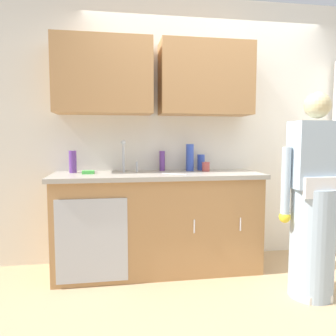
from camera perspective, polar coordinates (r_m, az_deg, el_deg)
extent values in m
plane|color=tan|center=(2.81, 12.25, -21.65)|extent=(9.00, 9.00, 0.00)
cube|color=silver|center=(3.51, 6.43, 6.54)|extent=(4.80, 0.10, 2.70)
cube|color=#B27F4C|center=(3.22, -11.28, 15.55)|extent=(0.91, 0.34, 0.70)
cube|color=#B27F4C|center=(3.34, 6.62, 15.25)|extent=(0.91, 0.34, 0.70)
cube|color=#B27F4C|center=(3.17, -1.79, -9.74)|extent=(1.90, 0.60, 0.90)
cube|color=#B7BABF|center=(2.87, -13.25, -12.40)|extent=(0.60, 0.01, 0.72)
cylinder|color=silver|center=(2.91, 4.65, -10.18)|extent=(0.01, 0.01, 0.12)
cylinder|color=silver|center=(3.04, 12.63, -9.64)|extent=(0.01, 0.01, 0.12)
cube|color=#A8A093|center=(3.08, -1.82, -1.25)|extent=(1.96, 0.66, 0.04)
cube|color=#B7BABF|center=(3.06, -6.99, -1.43)|extent=(0.50, 0.36, 0.03)
cylinder|color=#B7BABF|center=(3.19, -7.84, 1.99)|extent=(0.02, 0.02, 0.30)
sphere|color=#B7BABF|center=(3.13, -7.85, 4.49)|extent=(0.04, 0.04, 0.04)
cylinder|color=#B7BABF|center=(3.20, -5.49, 0.23)|extent=(0.02, 0.02, 0.10)
cube|color=white|center=(3.02, 23.90, -19.45)|extent=(0.20, 0.26, 0.06)
cylinder|color=#A3B7C6|center=(2.89, 23.99, -11.87)|extent=(0.34, 0.34, 0.88)
cube|color=#A3B7C6|center=(2.77, 24.52, 2.13)|extent=(0.38, 0.22, 0.52)
sphere|color=#C7B480|center=(2.78, 24.82, 9.97)|extent=(0.20, 0.20, 0.20)
cube|color=white|center=(2.69, 25.74, -3.12)|extent=(0.32, 0.04, 0.16)
cylinder|color=#A3B7C6|center=(2.69, 20.01, -2.40)|extent=(0.07, 0.07, 0.55)
sphere|color=yellow|center=(2.74, 19.83, -8.12)|extent=(0.09, 0.09, 0.09)
cylinder|color=#334CB2|center=(3.38, 5.83, 1.01)|extent=(0.08, 0.08, 0.16)
cylinder|color=#334CB2|center=(3.29, 3.87, 1.86)|extent=(0.08, 0.08, 0.27)
cylinder|color=#66388C|center=(3.30, -1.03, 1.27)|extent=(0.06, 0.06, 0.20)
cylinder|color=#66388C|center=(3.22, -16.41, 1.07)|extent=(0.07, 0.07, 0.21)
cylinder|color=#B24C47|center=(3.26, 6.68, 0.23)|extent=(0.08, 0.08, 0.09)
cube|color=silver|center=(2.98, 1.17, -1.01)|extent=(0.21, 0.16, 0.01)
cube|color=#4CBF4C|center=(3.09, -13.86, -0.73)|extent=(0.11, 0.07, 0.03)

